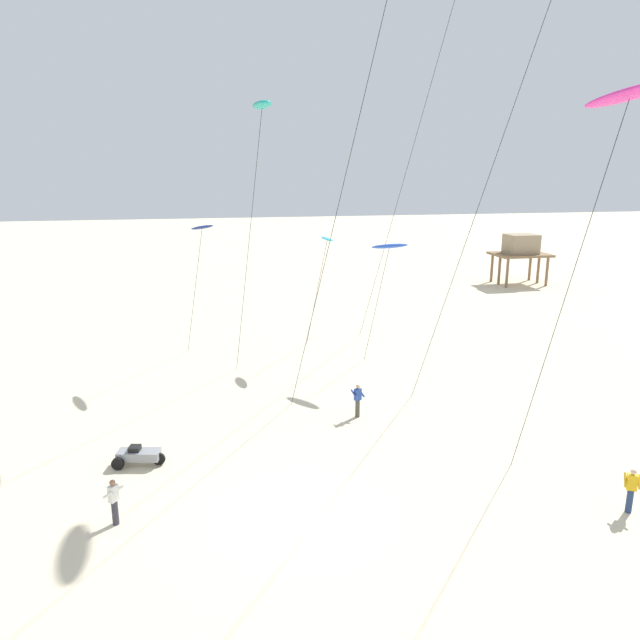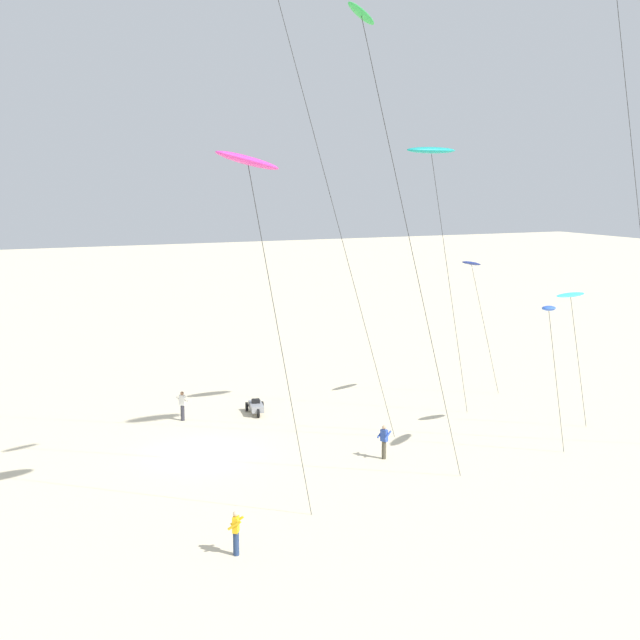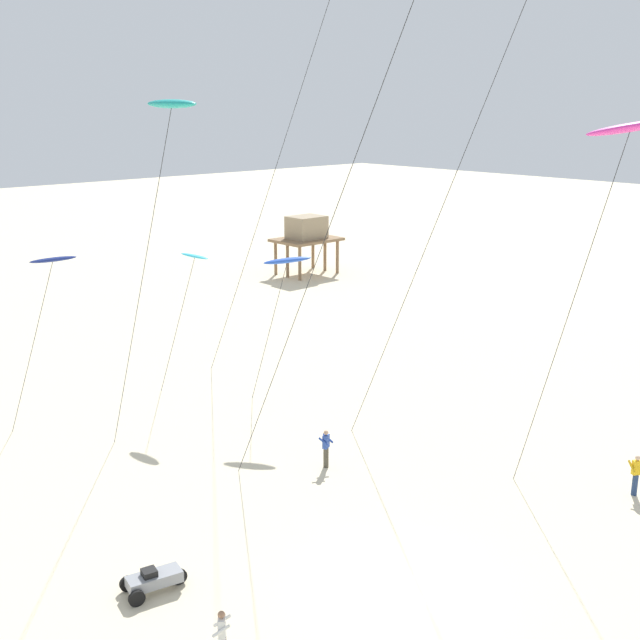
# 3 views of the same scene
# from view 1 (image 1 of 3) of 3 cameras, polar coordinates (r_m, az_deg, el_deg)

# --- Properties ---
(ground_plane) EXTENTS (260.00, 260.00, 0.00)m
(ground_plane) POSITION_cam_1_polar(r_m,az_deg,el_deg) (21.95, -2.12, -18.17)
(ground_plane) COLOR beige
(kite_cyan) EXTENTS (1.35, 3.34, 7.65)m
(kite_cyan) POSITION_cam_1_polar(r_m,az_deg,el_deg) (37.55, 0.67, 7.63)
(kite_cyan) COLOR #33BFE0
(kite_cyan) RESTS_ON ground
(kite_navy) EXTENTS (2.13, 4.33, 8.73)m
(kite_navy) POSITION_cam_1_polar(r_m,az_deg,el_deg) (35.77, -11.27, 8.56)
(kite_navy) COLOR navy
(kite_navy) RESTS_ON ground
(kite_magenta) EXTENTS (2.23, 4.49, 14.50)m
(kite_magenta) POSITION_cam_1_polar(r_m,az_deg,el_deg) (21.82, 27.54, 18.49)
(kite_magenta) COLOR #D8339E
(kite_magenta) RESTS_ON ground
(kite_blue) EXTENTS (2.06, 3.06, 7.73)m
(kite_blue) POSITION_cam_1_polar(r_m,az_deg,el_deg) (34.73, 6.65, 6.98)
(kite_blue) COLOR blue
(kite_blue) RESTS_ON ground
(kite_teal) EXTENTS (2.01, 5.23, 14.99)m
(kite_teal) POSITION_cam_1_polar(r_m,az_deg,el_deg) (31.07, -5.60, 19.69)
(kite_teal) COLOR teal
(kite_teal) RESTS_ON ground
(kite_flyer_nearest) EXTENTS (0.71, 0.70, 1.67)m
(kite_flyer_nearest) POSITION_cam_1_polar(r_m,az_deg,el_deg) (24.22, 27.67, -14.19)
(kite_flyer_nearest) COLOR navy
(kite_flyer_nearest) RESTS_ON ground
(kite_flyer_middle) EXTENTS (0.69, 0.68, 1.67)m
(kite_flyer_middle) POSITION_cam_1_polar(r_m,az_deg,el_deg) (29.17, 3.63, -7.63)
(kite_flyer_middle) COLOR #4C4738
(kite_flyer_middle) RESTS_ON ground
(kite_flyer_furthest) EXTENTS (0.72, 0.73, 1.67)m
(kite_flyer_furthest) POSITION_cam_1_polar(r_m,az_deg,el_deg) (22.13, -19.14, -16.04)
(kite_flyer_furthest) COLOR #33333D
(kite_flyer_furthest) RESTS_ON ground
(stilt_house) EXTENTS (5.57, 4.09, 5.19)m
(stilt_house) POSITION_cam_1_polar(r_m,az_deg,el_deg) (65.45, 18.69, 6.54)
(stilt_house) COLOR #846647
(stilt_house) RESTS_ON ground
(beach_buggy) EXTENTS (2.13, 1.23, 0.82)m
(beach_buggy) POSITION_cam_1_polar(r_m,az_deg,el_deg) (26.00, -17.07, -12.26)
(beach_buggy) COLOR gray
(beach_buggy) RESTS_ON ground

